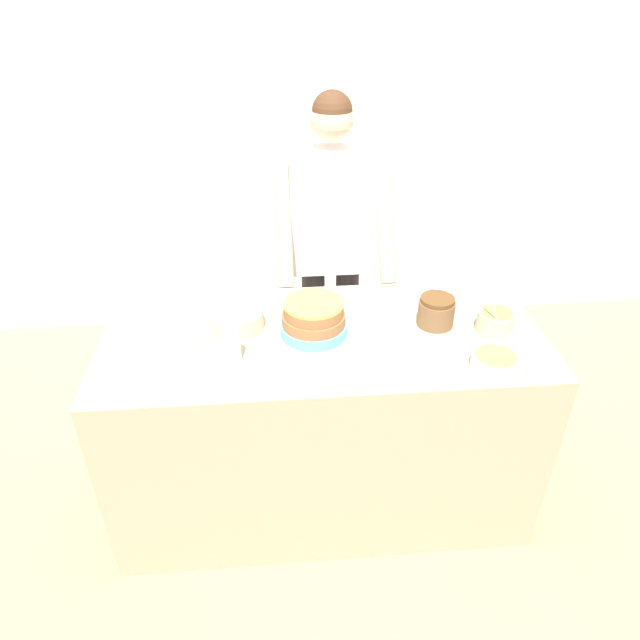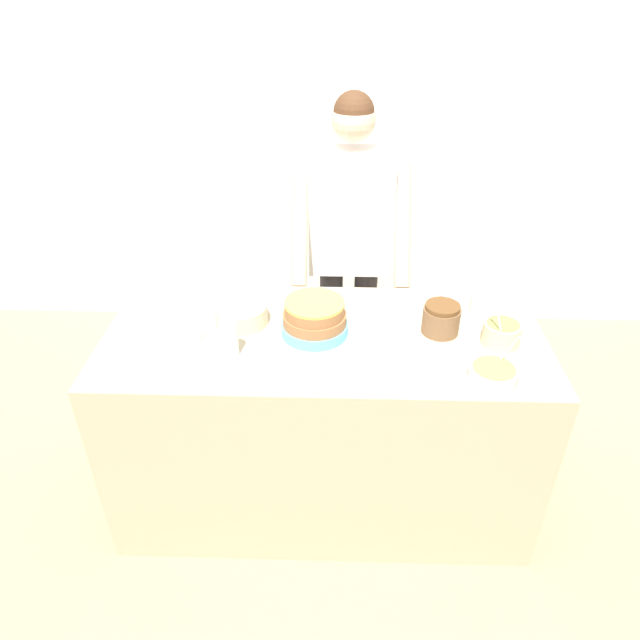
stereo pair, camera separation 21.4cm
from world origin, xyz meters
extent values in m
plane|color=tan|center=(0.00, 0.00, 0.00)|extent=(14.00, 14.00, 0.00)
cube|color=silver|center=(0.00, 1.97, 1.30)|extent=(10.00, 0.05, 2.60)
cube|color=tan|center=(0.00, 0.38, 0.44)|extent=(1.72, 0.76, 0.88)
cylinder|color=#2D2D38|center=(0.02, 1.14, 0.40)|extent=(0.12, 0.12, 0.79)
cylinder|color=#2D2D38|center=(0.20, 1.14, 0.40)|extent=(0.12, 0.12, 0.79)
cube|color=white|center=(0.11, 1.14, 1.09)|extent=(0.40, 0.22, 0.59)
cylinder|color=beige|center=(-0.13, 0.98, 1.08)|extent=(0.07, 0.38, 0.50)
cylinder|color=beige|center=(0.35, 0.98, 1.08)|extent=(0.07, 0.38, 0.50)
sphere|color=beige|center=(0.11, 1.14, 1.52)|extent=(0.20, 0.20, 0.20)
sphere|color=#51331E|center=(0.11, 1.14, 1.55)|extent=(0.18, 0.18, 0.18)
cylinder|color=silver|center=(-0.04, 0.38, 0.89)|extent=(0.31, 0.31, 0.01)
cylinder|color=#60B7E0|center=(-0.04, 0.38, 0.91)|extent=(0.26, 0.26, 0.04)
cylinder|color=#9E663D|center=(-0.04, 0.38, 0.96)|extent=(0.24, 0.24, 0.04)
cylinder|color=#9E663D|center=(-0.04, 0.38, 1.00)|extent=(0.23, 0.23, 0.04)
cylinder|color=#F2DB4C|center=(-0.04, 0.38, 1.03)|extent=(0.23, 0.23, 0.01)
cylinder|color=silver|center=(0.54, 0.59, 0.92)|extent=(0.13, 0.13, 0.08)
cylinder|color=pink|center=(0.54, 0.59, 0.96)|extent=(0.11, 0.11, 0.01)
cylinder|color=silver|center=(0.57, 0.62, 0.98)|extent=(0.08, 0.06, 0.18)
cylinder|color=silver|center=(0.59, 0.11, 0.91)|extent=(0.17, 0.17, 0.06)
cylinder|color=#F2DB4C|center=(0.59, 0.11, 0.93)|extent=(0.15, 0.15, 0.01)
cylinder|color=silver|center=(0.63, 0.15, 0.97)|extent=(0.05, 0.06, 0.17)
cylinder|color=beige|center=(-0.33, 0.46, 0.92)|extent=(0.21, 0.21, 0.08)
cylinder|color=white|center=(-0.33, 0.46, 0.95)|extent=(0.18, 0.18, 0.01)
cylinder|color=silver|center=(-0.26, 0.44, 0.96)|extent=(0.02, 0.07, 0.15)
cylinder|color=beige|center=(0.67, 0.34, 0.92)|extent=(0.14, 0.14, 0.09)
cylinder|color=olive|center=(0.67, 0.34, 0.96)|extent=(0.12, 0.12, 0.01)
cylinder|color=silver|center=(0.65, 0.30, 0.99)|extent=(0.06, 0.04, 0.19)
cylinder|color=silver|center=(-0.34, 0.24, 0.95)|extent=(0.06, 0.06, 0.14)
cylinder|color=white|center=(-0.59, 0.34, 0.89)|extent=(0.25, 0.25, 0.01)
cylinder|color=brown|center=(0.45, 0.42, 0.93)|extent=(0.14, 0.14, 0.10)
cylinder|color=brown|center=(0.45, 0.42, 0.99)|extent=(0.13, 0.13, 0.02)
camera|label=1|loc=(-0.17, -1.46, 2.12)|focal=32.00mm
camera|label=2|loc=(0.04, -1.47, 2.12)|focal=32.00mm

